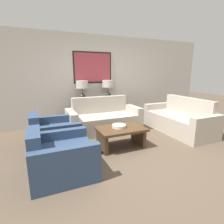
# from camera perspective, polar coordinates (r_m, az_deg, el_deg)

# --- Properties ---
(ground_plane) EXTENTS (20.00, 20.00, 0.00)m
(ground_plane) POSITION_cam_1_polar(r_m,az_deg,el_deg) (3.53, 6.70, -13.66)
(ground_plane) COLOR brown
(back_wall) EXTENTS (8.02, 0.12, 2.65)m
(back_wall) POSITION_cam_1_polar(r_m,az_deg,el_deg) (5.49, -6.37, 10.33)
(back_wall) COLOR beige
(back_wall) RESTS_ON ground_plane
(console_table) EXTENTS (1.26, 0.39, 0.77)m
(console_table) POSITION_cam_1_polar(r_m,az_deg,el_deg) (5.36, -5.26, 0.07)
(console_table) COLOR #332319
(console_table) RESTS_ON ground_plane
(table_lamp_left) EXTENTS (0.34, 0.34, 0.56)m
(table_lamp_left) POSITION_cam_1_polar(r_m,az_deg,el_deg) (5.14, -9.71, 8.07)
(table_lamp_left) COLOR #333338
(table_lamp_left) RESTS_ON console_table
(table_lamp_right) EXTENTS (0.34, 0.34, 0.56)m
(table_lamp_right) POSITION_cam_1_polar(r_m,az_deg,el_deg) (5.38, -1.35, 8.46)
(table_lamp_right) COLOR #333338
(table_lamp_right) RESTS_ON console_table
(couch_by_back_wall) EXTENTS (1.93, 0.89, 0.90)m
(couch_by_back_wall) POSITION_cam_1_polar(r_m,az_deg,el_deg) (4.77, -2.73, -2.53)
(couch_by_back_wall) COLOR #ADA393
(couch_by_back_wall) RESTS_ON ground_plane
(couch_by_side) EXTENTS (0.89, 1.93, 0.90)m
(couch_by_side) POSITION_cam_1_polar(r_m,az_deg,el_deg) (5.04, 21.04, -2.53)
(couch_by_side) COLOR #ADA393
(couch_by_side) RESTS_ON ground_plane
(coffee_table) EXTENTS (0.99, 0.66, 0.43)m
(coffee_table) POSITION_cam_1_polar(r_m,az_deg,el_deg) (3.72, 2.94, -6.99)
(coffee_table) COLOR #4C331E
(coffee_table) RESTS_ON ground_plane
(decorative_bowl) EXTENTS (0.30, 0.30, 0.06)m
(decorative_bowl) POSITION_cam_1_polar(r_m,az_deg,el_deg) (3.70, 2.28, -4.58)
(decorative_bowl) COLOR beige
(decorative_bowl) RESTS_ON coffee_table
(armchair_near_back_wall) EXTENTS (0.95, 0.91, 0.76)m
(armchair_near_back_wall) POSITION_cam_1_polar(r_m,az_deg,el_deg) (3.91, -18.38, -7.14)
(armchair_near_back_wall) COLOR navy
(armchair_near_back_wall) RESTS_ON ground_plane
(armchair_near_camera) EXTENTS (0.95, 0.91, 0.76)m
(armchair_near_camera) POSITION_cam_1_polar(r_m,az_deg,el_deg) (2.91, -16.34, -14.11)
(armchair_near_camera) COLOR navy
(armchair_near_camera) RESTS_ON ground_plane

